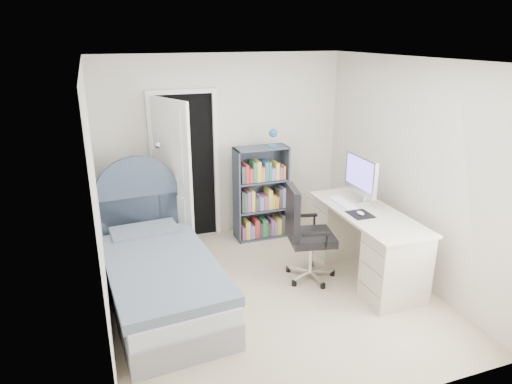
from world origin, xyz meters
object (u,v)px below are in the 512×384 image
object	(u,v)px
bed	(159,274)
bookcase	(261,197)
nightstand	(126,229)
desk	(365,240)
office_chair	(304,230)
floor_lamp	(159,208)

from	to	relation	value
bed	bookcase	world-z (taller)	bookcase
nightstand	desk	size ratio (longest dim) A/B	0.34
office_chair	bed	bearing A→B (deg)	176.31
bookcase	floor_lamp	bearing A→B (deg)	178.67
nightstand	floor_lamp	world-z (taller)	floor_lamp
bookcase	desk	xyz separation A→B (m)	(0.77, -1.43, -0.15)
nightstand	office_chair	distance (m)	2.30
bed	office_chair	world-z (taller)	bed
office_chair	floor_lamp	bearing A→B (deg)	138.30
desk	office_chair	xyz separation A→B (m)	(-0.72, 0.16, 0.17)
floor_lamp	bookcase	size ratio (longest dim) A/B	0.96
floor_lamp	bookcase	distance (m)	1.40
bookcase	desk	bearing A→B (deg)	-61.63
bed	bookcase	xyz separation A→B (m)	(1.59, 1.16, 0.29)
floor_lamp	desk	xyz separation A→B (m)	(2.17, -1.46, -0.16)
floor_lamp	desk	world-z (taller)	floor_lamp
floor_lamp	desk	size ratio (longest dim) A/B	0.88
floor_lamp	office_chair	xyz separation A→B (m)	(1.45, -1.29, 0.02)
bed	bookcase	size ratio (longest dim) A/B	1.48
office_chair	nightstand	bearing A→B (deg)	145.25
bookcase	desk	size ratio (longest dim) A/B	0.92
bookcase	office_chair	size ratio (longest dim) A/B	1.37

